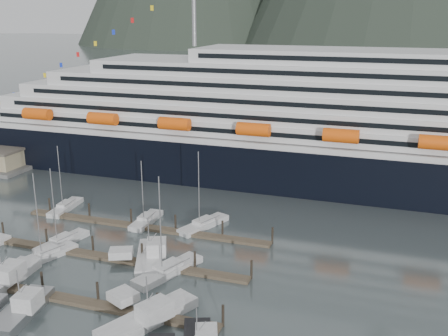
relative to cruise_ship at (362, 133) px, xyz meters
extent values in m
plane|color=#424D4E|center=(-30.03, -54.94, -12.04)|extent=(1600.00, 1600.00, 0.00)
cube|color=black|center=(-5.03, 0.06, -8.04)|extent=(210.00, 28.00, 12.00)
cube|color=silver|center=(-5.03, 0.06, -1.54)|extent=(205.80, 27.44, 1.50)
cube|color=silver|center=(-0.03, 0.06, 1.06)|extent=(185.00, 26.00, 3.20)
cube|color=black|center=(-0.03, -12.99, 1.22)|extent=(175.75, 0.20, 1.00)
cube|color=silver|center=(1.97, 0.06, 4.26)|extent=(180.00, 25.00, 3.20)
cube|color=black|center=(1.97, -12.49, 4.42)|extent=(171.00, 0.20, 1.00)
cube|color=silver|center=(3.97, 0.06, 7.46)|extent=(172.00, 24.00, 3.20)
cube|color=black|center=(3.97, -11.99, 7.62)|extent=(163.40, 0.20, 1.00)
cube|color=silver|center=(5.97, 0.06, 10.66)|extent=(160.00, 23.00, 3.20)
cube|color=black|center=(5.97, -11.49, 10.82)|extent=(152.00, 0.20, 1.00)
cube|color=silver|center=(7.97, 0.06, 13.76)|extent=(140.00, 22.00, 3.00)
cube|color=black|center=(7.97, -10.99, 13.91)|extent=(133.00, 0.20, 1.00)
cube|color=silver|center=(9.97, 0.06, 16.76)|extent=(95.00, 20.00, 3.00)
cube|color=black|center=(9.97, -9.99, 16.91)|extent=(90.25, 0.20, 1.00)
cylinder|color=gray|center=(-40.03, 0.06, 26.26)|extent=(1.00, 1.00, 16.00)
cylinder|color=#FF590D|center=(-75.03, -14.94, 2.46)|extent=(7.00, 2.80, 2.80)
cylinder|color=#FF590D|center=(-57.03, -14.94, 2.46)|extent=(7.00, 2.80, 2.80)
cylinder|color=#FF590D|center=(-39.03, -14.94, 2.46)|extent=(7.00, 2.80, 2.80)
cylinder|color=#FF590D|center=(-21.03, -14.94, 2.46)|extent=(7.00, 2.80, 2.80)
cylinder|color=#FF590D|center=(-3.03, -14.94, 2.46)|extent=(7.00, 2.80, 2.80)
cylinder|color=#FF590D|center=(14.97, -14.94, 2.46)|extent=(7.00, 2.80, 2.80)
cube|color=#4D4032|center=(-35.03, -64.94, -11.79)|extent=(48.00, 2.00, 0.50)
cylinder|color=black|center=(-38.03, -63.84, -10.64)|extent=(0.36, 0.36, 3.20)
cylinder|color=black|center=(-29.03, -63.84, -10.64)|extent=(0.36, 0.36, 3.20)
cylinder|color=black|center=(-20.03, -63.84, -10.64)|extent=(0.36, 0.36, 3.20)
cylinder|color=black|center=(-11.03, -63.84, -10.64)|extent=(0.36, 0.36, 3.20)
cube|color=#4D4032|center=(-35.03, -51.94, -11.79)|extent=(48.00, 2.00, 0.50)
cylinder|color=black|center=(-56.03, -50.84, -10.64)|extent=(0.36, 0.36, 3.20)
cylinder|color=black|center=(-47.03, -50.84, -10.64)|extent=(0.36, 0.36, 3.20)
cylinder|color=black|center=(-38.03, -50.84, -10.64)|extent=(0.36, 0.36, 3.20)
cylinder|color=black|center=(-29.03, -50.84, -10.64)|extent=(0.36, 0.36, 3.20)
cylinder|color=black|center=(-20.03, -50.84, -10.64)|extent=(0.36, 0.36, 3.20)
cylinder|color=black|center=(-11.03, -50.84, -10.64)|extent=(0.36, 0.36, 3.20)
cube|color=#4D4032|center=(-35.03, -38.94, -11.79)|extent=(48.00, 2.00, 0.50)
cylinder|color=black|center=(-56.03, -37.84, -10.64)|extent=(0.36, 0.36, 3.20)
cylinder|color=black|center=(-47.03, -37.84, -10.64)|extent=(0.36, 0.36, 3.20)
cylinder|color=black|center=(-38.03, -37.84, -10.64)|extent=(0.36, 0.36, 3.20)
cylinder|color=black|center=(-29.03, -37.84, -10.64)|extent=(0.36, 0.36, 3.20)
cylinder|color=black|center=(-20.03, -37.84, -10.64)|extent=(0.36, 0.36, 3.20)
cylinder|color=black|center=(-11.03, -37.84, -10.64)|extent=(0.36, 0.36, 3.20)
cube|color=silver|center=(-44.81, -49.76, -11.79)|extent=(4.79, 10.69, 1.45)
cube|color=silver|center=(-44.81, -49.76, -10.85)|extent=(2.78, 3.98, 0.83)
cylinder|color=gray|center=(-45.03, -50.77, -4.68)|extent=(0.17, 0.17, 12.86)
cube|color=silver|center=(-44.04, -54.77, -11.79)|extent=(6.06, 10.35, 1.48)
cube|color=silver|center=(-44.04, -54.77, -10.83)|extent=(3.20, 4.02, 0.84)
cylinder|color=gray|center=(-44.39, -55.71, -4.33)|extent=(0.17, 0.17, 13.53)
cube|color=silver|center=(-23.32, -53.48, -11.79)|extent=(7.16, 12.73, 1.59)
cube|color=silver|center=(-23.32, -53.48, -10.73)|extent=(3.67, 4.89, 0.91)
cylinder|color=gray|center=(-23.76, -54.65, -3.64)|extent=(0.18, 0.18, 14.75)
cube|color=silver|center=(-54.15, -35.41, -11.79)|extent=(3.66, 10.34, 1.42)
cube|color=silver|center=(-54.15, -35.41, -10.87)|extent=(2.38, 3.73, 0.81)
cylinder|color=gray|center=(-54.04, -36.42, -4.89)|extent=(0.16, 0.16, 12.47)
cube|color=silver|center=(-35.64, -36.52, -11.79)|extent=(2.89, 9.53, 1.48)
cube|color=silver|center=(-35.64, -36.52, -10.83)|extent=(2.16, 3.35, 0.84)
cylinder|color=gray|center=(-35.62, -37.47, -5.38)|extent=(0.17, 0.17, 11.42)
cube|color=silver|center=(-24.69, -34.94, -11.79)|extent=(6.74, 11.55, 1.51)
cube|color=silver|center=(-24.69, -34.94, -10.80)|extent=(3.45, 4.47, 0.86)
cylinder|color=gray|center=(-25.11, -35.99, -4.25)|extent=(0.17, 0.17, 13.65)
cube|color=silver|center=(-44.41, -64.44, -11.69)|extent=(4.49, 13.62, 2.07)
cube|color=silver|center=(-43.07, -64.37, -9.66)|extent=(3.12, 4.19, 2.27)
cube|color=black|center=(-43.07, -64.37, -8.84)|extent=(2.90, 3.91, 0.52)
cylinder|color=gray|center=(-44.41, -64.44, -7.91)|extent=(0.17, 0.17, 5.17)
cube|color=gray|center=(-36.70, -69.94, -11.69)|extent=(5.16, 11.45, 2.01)
cube|color=silver|center=(-35.60, -69.78, -9.73)|extent=(3.26, 3.68, 2.21)
cube|color=black|center=(-35.60, -69.78, -8.92)|extent=(3.03, 3.44, 0.50)
cylinder|color=gray|center=(-36.70, -69.94, -8.02)|extent=(0.16, 0.16, 5.02)
cube|color=silver|center=(-20.30, -66.13, -11.69)|extent=(9.31, 14.27, 2.01)
cube|color=silver|center=(-25.13, -63.84, -10.43)|extent=(4.42, 4.26, 1.21)
cube|color=silver|center=(-19.02, -66.74, -9.73)|extent=(4.36, 5.02, 2.21)
cube|color=black|center=(-19.02, -66.74, -8.92)|extent=(4.05, 4.68, 0.50)
cylinder|color=gray|center=(-20.30, -66.13, -8.02)|extent=(0.16, 0.16, 5.03)
cube|color=black|center=(-11.09, -69.55, -9.24)|extent=(3.28, 3.67, 0.45)
cylinder|color=gray|center=(-12.10, -69.94, -8.43)|extent=(0.14, 0.14, 4.51)
cube|color=silver|center=(-27.78, -50.76, -11.69)|extent=(8.12, 12.22, 2.12)
cube|color=silver|center=(-31.85, -52.51, -10.34)|extent=(4.33, 3.78, 1.27)
cube|color=silver|center=(-26.71, -50.29, -9.60)|extent=(4.11, 4.39, 2.33)
cube|color=black|center=(-26.71, -50.29, -8.75)|extent=(3.82, 4.09, 0.53)
cylinder|color=gray|center=(-27.78, -50.76, -7.80)|extent=(0.17, 0.17, 5.30)
camera|label=1|loc=(7.62, -118.25, 25.88)|focal=42.00mm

